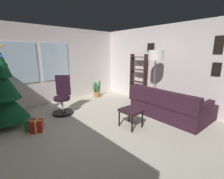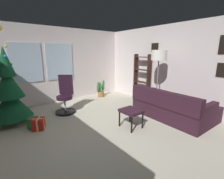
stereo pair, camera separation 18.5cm
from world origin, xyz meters
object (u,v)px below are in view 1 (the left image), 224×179
(floor_lamp, at_px, (156,58))
(gift_box_green, at_px, (33,125))
(holiday_tree, at_px, (5,95))
(office_chair, at_px, (63,99))
(footstool, at_px, (131,112))
(bookshelf, at_px, (138,80))
(gift_box_red, at_px, (37,126))
(couch, at_px, (173,107))
(potted_plant, at_px, (97,90))

(floor_lamp, bearing_deg, gift_box_green, 162.21)
(holiday_tree, height_order, gift_box_green, holiday_tree)
(gift_box_green, height_order, office_chair, office_chair)
(footstool, bearing_deg, bookshelf, 35.35)
(gift_box_red, height_order, gift_box_green, gift_box_red)
(holiday_tree, distance_m, floor_lamp, 3.93)
(holiday_tree, bearing_deg, couch, -33.70)
(footstool, distance_m, floor_lamp, 1.83)
(footstool, height_order, gift_box_red, footstool)
(holiday_tree, height_order, floor_lamp, holiday_tree)
(gift_box_red, height_order, floor_lamp, floor_lamp)
(footstool, height_order, bookshelf, bookshelf)
(gift_box_red, bearing_deg, gift_box_green, 114.48)
(gift_box_green, bearing_deg, footstool, -36.93)
(couch, distance_m, gift_box_red, 3.42)
(holiday_tree, bearing_deg, potted_plant, 11.89)
(footstool, bearing_deg, gift_box_green, 143.07)
(holiday_tree, height_order, office_chair, holiday_tree)
(bookshelf, height_order, floor_lamp, floor_lamp)
(floor_lamp, relative_size, potted_plant, 2.71)
(bookshelf, bearing_deg, office_chair, 166.81)
(couch, bearing_deg, footstool, 164.80)
(couch, distance_m, footstool, 1.36)
(office_chair, xyz_separation_m, potted_plant, (1.72, 0.73, -0.14))
(bookshelf, bearing_deg, couch, -105.32)
(gift_box_red, xyz_separation_m, potted_plant, (2.62, 1.36, 0.15))
(couch, relative_size, bookshelf, 1.19)
(holiday_tree, xyz_separation_m, office_chair, (1.31, -0.09, -0.35))
(footstool, height_order, gift_box_green, footstool)
(gift_box_green, distance_m, bookshelf, 3.58)
(potted_plant, bearing_deg, office_chair, -156.92)
(floor_lamp, distance_m, potted_plant, 2.62)
(holiday_tree, distance_m, office_chair, 1.36)
(bookshelf, height_order, potted_plant, bookshelf)
(gift_box_red, height_order, bookshelf, bookshelf)
(gift_box_green, relative_size, bookshelf, 0.20)
(gift_box_red, xyz_separation_m, gift_box_green, (-0.05, 0.12, -0.00))
(floor_lamp, bearing_deg, office_chair, 145.23)
(footstool, height_order, office_chair, office_chair)
(couch, distance_m, holiday_tree, 4.17)
(couch, xyz_separation_m, bookshelf, (0.44, 1.60, 0.47))
(floor_lamp, bearing_deg, footstool, -166.56)
(couch, height_order, footstool, couch)
(holiday_tree, relative_size, potted_plant, 3.49)
(holiday_tree, height_order, potted_plant, holiday_tree)
(footstool, bearing_deg, potted_plant, 70.78)
(gift_box_green, bearing_deg, potted_plant, 24.91)
(couch, relative_size, potted_plant, 2.99)
(footstool, bearing_deg, couch, -15.20)
(holiday_tree, bearing_deg, footstool, -42.32)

